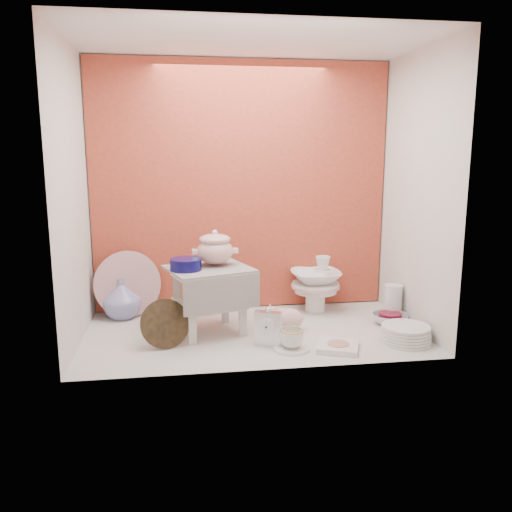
{
  "coord_description": "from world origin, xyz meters",
  "views": [
    {
      "loc": [
        -0.38,
        -2.71,
        0.97
      ],
      "look_at": [
        0.02,
        0.02,
        0.42
      ],
      "focal_mm": 37.14,
      "sensor_mm": 36.0,
      "label": 1
    }
  ],
  "objects_px": {
    "mantel_clock": "(268,327)",
    "plush_pig": "(287,319)",
    "step_stool": "(210,300)",
    "blue_white_vase": "(122,299)",
    "dinner_plate_stack": "(406,334)",
    "porcelain_tower": "(316,284)",
    "floral_platter": "(128,284)",
    "crystal_bowl": "(390,319)",
    "soup_tureen": "(215,247)",
    "gold_rim_teacup": "(292,338)"
  },
  "relations": [
    {
      "from": "gold_rim_teacup",
      "to": "dinner_plate_stack",
      "type": "distance_m",
      "value": 0.6
    },
    {
      "from": "mantel_clock",
      "to": "dinner_plate_stack",
      "type": "bearing_deg",
      "value": 19.75
    },
    {
      "from": "soup_tureen",
      "to": "crystal_bowl",
      "type": "distance_m",
      "value": 1.07
    },
    {
      "from": "soup_tureen",
      "to": "crystal_bowl",
      "type": "bearing_deg",
      "value": -4.25
    },
    {
      "from": "dinner_plate_stack",
      "to": "crystal_bowl",
      "type": "height_order",
      "value": "dinner_plate_stack"
    },
    {
      "from": "dinner_plate_stack",
      "to": "porcelain_tower",
      "type": "relative_size",
      "value": 0.77
    },
    {
      "from": "dinner_plate_stack",
      "to": "crystal_bowl",
      "type": "relative_size",
      "value": 1.33
    },
    {
      "from": "blue_white_vase",
      "to": "dinner_plate_stack",
      "type": "relative_size",
      "value": 0.89
    },
    {
      "from": "floral_platter",
      "to": "blue_white_vase",
      "type": "bearing_deg",
      "value": -144.65
    },
    {
      "from": "plush_pig",
      "to": "porcelain_tower",
      "type": "xyz_separation_m",
      "value": [
        0.24,
        0.33,
        0.1
      ]
    },
    {
      "from": "blue_white_vase",
      "to": "plush_pig",
      "type": "height_order",
      "value": "blue_white_vase"
    },
    {
      "from": "step_stool",
      "to": "mantel_clock",
      "type": "bearing_deg",
      "value": -59.73
    },
    {
      "from": "soup_tureen",
      "to": "step_stool",
      "type": "bearing_deg",
      "value": -124.36
    },
    {
      "from": "blue_white_vase",
      "to": "plush_pig",
      "type": "distance_m",
      "value": 0.99
    },
    {
      "from": "step_stool",
      "to": "soup_tureen",
      "type": "height_order",
      "value": "soup_tureen"
    },
    {
      "from": "soup_tureen",
      "to": "mantel_clock",
      "type": "height_order",
      "value": "soup_tureen"
    },
    {
      "from": "porcelain_tower",
      "to": "plush_pig",
      "type": "bearing_deg",
      "value": -126.1
    },
    {
      "from": "floral_platter",
      "to": "porcelain_tower",
      "type": "height_order",
      "value": "floral_platter"
    },
    {
      "from": "dinner_plate_stack",
      "to": "porcelain_tower",
      "type": "xyz_separation_m",
      "value": [
        -0.32,
        0.6,
        0.13
      ]
    },
    {
      "from": "gold_rim_teacup",
      "to": "soup_tureen",
      "type": "bearing_deg",
      "value": 132.87
    },
    {
      "from": "plush_pig",
      "to": "crystal_bowl",
      "type": "distance_m",
      "value": 0.6
    },
    {
      "from": "soup_tureen",
      "to": "floral_platter",
      "type": "relative_size",
      "value": 0.6
    },
    {
      "from": "plush_pig",
      "to": "gold_rim_teacup",
      "type": "distance_m",
      "value": 0.28
    },
    {
      "from": "plush_pig",
      "to": "crystal_bowl",
      "type": "xyz_separation_m",
      "value": [
        0.6,
        0.02,
        -0.04
      ]
    },
    {
      "from": "soup_tureen",
      "to": "crystal_bowl",
      "type": "height_order",
      "value": "soup_tureen"
    },
    {
      "from": "gold_rim_teacup",
      "to": "mantel_clock",
      "type": "bearing_deg",
      "value": 145.44
    },
    {
      "from": "plush_pig",
      "to": "blue_white_vase",
      "type": "bearing_deg",
      "value": -177.79
    },
    {
      "from": "blue_white_vase",
      "to": "step_stool",
      "type": "bearing_deg",
      "value": -33.66
    },
    {
      "from": "step_stool",
      "to": "blue_white_vase",
      "type": "height_order",
      "value": "step_stool"
    },
    {
      "from": "floral_platter",
      "to": "dinner_plate_stack",
      "type": "relative_size",
      "value": 1.5
    },
    {
      "from": "mantel_clock",
      "to": "plush_pig",
      "type": "distance_m",
      "value": 0.25
    },
    {
      "from": "plush_pig",
      "to": "dinner_plate_stack",
      "type": "bearing_deg",
      "value": -0.84
    },
    {
      "from": "step_stool",
      "to": "floral_platter",
      "type": "distance_m",
      "value": 0.58
    },
    {
      "from": "step_stool",
      "to": "plush_pig",
      "type": "relative_size",
      "value": 1.84
    },
    {
      "from": "blue_white_vase",
      "to": "mantel_clock",
      "type": "xyz_separation_m",
      "value": [
        0.77,
        -0.57,
        -0.02
      ]
    },
    {
      "from": "blue_white_vase",
      "to": "gold_rim_teacup",
      "type": "xyz_separation_m",
      "value": [
        0.88,
        -0.65,
        -0.06
      ]
    },
    {
      "from": "step_stool",
      "to": "porcelain_tower",
      "type": "distance_m",
      "value": 0.73
    },
    {
      "from": "crystal_bowl",
      "to": "blue_white_vase",
      "type": "bearing_deg",
      "value": 167.09
    },
    {
      "from": "step_stool",
      "to": "crystal_bowl",
      "type": "relative_size",
      "value": 2.1
    },
    {
      "from": "step_stool",
      "to": "blue_white_vase",
      "type": "bearing_deg",
      "value": 127.85
    },
    {
      "from": "plush_pig",
      "to": "floral_platter",
      "type": "bearing_deg",
      "value": -179.99
    },
    {
      "from": "crystal_bowl",
      "to": "porcelain_tower",
      "type": "xyz_separation_m",
      "value": [
        -0.36,
        0.32,
        0.14
      ]
    },
    {
      "from": "plush_pig",
      "to": "step_stool",
      "type": "bearing_deg",
      "value": -160.95
    },
    {
      "from": "crystal_bowl",
      "to": "gold_rim_teacup",
      "type": "bearing_deg",
      "value": -154.78
    },
    {
      "from": "floral_platter",
      "to": "dinner_plate_stack",
      "type": "xyz_separation_m",
      "value": [
        1.45,
        -0.65,
        -0.15
      ]
    },
    {
      "from": "floral_platter",
      "to": "plush_pig",
      "type": "height_order",
      "value": "floral_platter"
    },
    {
      "from": "mantel_clock",
      "to": "porcelain_tower",
      "type": "xyz_separation_m",
      "value": [
        0.39,
        0.54,
        0.07
      ]
    },
    {
      "from": "step_stool",
      "to": "gold_rim_teacup",
      "type": "bearing_deg",
      "value": -58.0
    },
    {
      "from": "gold_rim_teacup",
      "to": "porcelain_tower",
      "type": "relative_size",
      "value": 0.35
    },
    {
      "from": "step_stool",
      "to": "porcelain_tower",
      "type": "relative_size",
      "value": 1.21
    }
  ]
}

